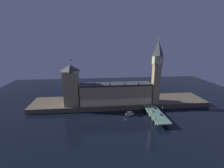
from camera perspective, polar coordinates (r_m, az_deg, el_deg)
ground_plane at (r=178.29m, az=4.66°, el=-11.67°), size 400.00×400.00×0.00m
embankment at (r=212.40m, az=2.76°, el=-6.36°), size 220.00×42.00×5.78m
parliament_hall at (r=197.69m, az=1.32°, el=-3.28°), size 84.75×18.52×29.73m
clock_tower at (r=199.05m, az=15.46°, el=4.77°), size 10.26×10.37×76.93m
victoria_tower at (r=195.28m, az=-14.12°, el=-0.36°), size 17.10×17.10×53.92m
bridge at (r=180.79m, az=15.24°, el=-10.48°), size 13.98×46.00×5.52m
car_northbound_lead at (r=183.14m, az=13.80°, el=-9.17°), size 1.92×4.11×1.57m
car_southbound_lead at (r=177.33m, az=16.73°, el=-10.21°), size 1.87×3.82×1.47m
car_southbound_trail at (r=191.39m, az=14.84°, el=-8.20°), size 1.86×3.96×1.44m
pedestrian_near_rail at (r=165.13m, az=15.12°, el=-11.89°), size 0.38×0.38×1.85m
pedestrian_mid_walk at (r=185.40m, az=16.63°, el=-9.00°), size 0.38×0.38×1.76m
pedestrian_far_rail at (r=183.91m, az=12.67°, el=-8.92°), size 0.38×0.38×1.81m
street_lamp_near at (r=163.78m, az=15.05°, el=-11.00°), size 1.34×0.60×6.15m
street_lamp_mid at (r=180.71m, az=17.33°, el=-8.49°), size 1.34×0.60×7.05m
boat_upstream at (r=182.86m, az=6.19°, el=-10.43°), size 10.84×4.57×4.57m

